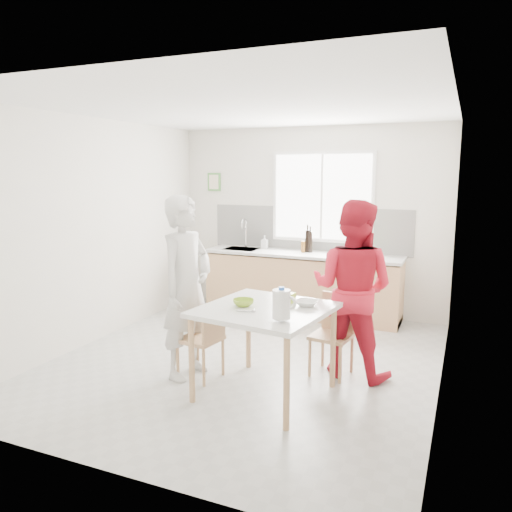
% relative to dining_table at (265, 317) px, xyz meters
% --- Properties ---
extents(ground, '(4.50, 4.50, 0.00)m').
position_rel_dining_table_xyz_m(ground, '(-0.50, 0.68, -0.75)').
color(ground, '#B7B7B2').
rests_on(ground, ground).
extents(room_shell, '(4.50, 4.50, 4.50)m').
position_rel_dining_table_xyz_m(room_shell, '(-0.50, 0.68, 0.89)').
color(room_shell, silver).
rests_on(room_shell, ground).
extents(window, '(1.50, 0.06, 1.30)m').
position_rel_dining_table_xyz_m(window, '(-0.30, 2.91, 0.95)').
color(window, white).
rests_on(window, room_shell).
extents(backsplash, '(3.00, 0.02, 0.65)m').
position_rel_dining_table_xyz_m(backsplash, '(-0.50, 2.92, 0.47)').
color(backsplash, white).
rests_on(backsplash, room_shell).
extents(picture_frame, '(0.22, 0.03, 0.28)m').
position_rel_dining_table_xyz_m(picture_frame, '(-2.05, 2.91, 1.15)').
color(picture_frame, '#509543').
rests_on(picture_frame, room_shell).
extents(kitchen_counter, '(2.84, 0.64, 1.37)m').
position_rel_dining_table_xyz_m(kitchen_counter, '(-0.50, 2.63, -0.33)').
color(kitchen_counter, tan).
rests_on(kitchen_counter, ground).
extents(dining_table, '(1.23, 1.23, 0.84)m').
position_rel_dining_table_xyz_m(dining_table, '(0.00, 0.00, 0.00)').
color(dining_table, white).
rests_on(dining_table, ground).
extents(chair_left, '(0.43, 0.43, 0.82)m').
position_rel_dining_table_xyz_m(chair_left, '(-0.68, 0.10, -0.30)').
color(chair_left, tan).
rests_on(chair_left, ground).
extents(chair_far, '(0.43, 0.43, 0.82)m').
position_rel_dining_table_xyz_m(chair_far, '(0.46, 0.76, -0.30)').
color(chair_far, tan).
rests_on(chair_far, ground).
extents(person_white, '(0.53, 0.72, 1.84)m').
position_rel_dining_table_xyz_m(person_white, '(-0.90, 0.13, 0.17)').
color(person_white, silver).
rests_on(person_white, ground).
extents(person_red, '(0.96, 0.79, 1.79)m').
position_rel_dining_table_xyz_m(person_red, '(0.63, 0.79, 0.14)').
color(person_red, red).
rests_on(person_red, ground).
extents(bowl_green, '(0.22, 0.22, 0.06)m').
position_rel_dining_table_xyz_m(bowl_green, '(-0.21, -0.02, 0.12)').
color(bowl_green, '#8EB82A').
rests_on(bowl_green, dining_table).
extents(bowl_white, '(0.23, 0.23, 0.05)m').
position_rel_dining_table_xyz_m(bowl_white, '(0.33, 0.21, 0.11)').
color(bowl_white, white).
rests_on(bowl_white, dining_table).
extents(milk_jug, '(0.21, 0.15, 0.27)m').
position_rel_dining_table_xyz_m(milk_jug, '(0.28, -0.32, 0.23)').
color(milk_jug, white).
rests_on(milk_jug, dining_table).
extents(green_box, '(0.11, 0.11, 0.09)m').
position_rel_dining_table_xyz_m(green_box, '(0.14, 0.26, 0.13)').
color(green_box, '#ABD731').
rests_on(green_box, dining_table).
extents(spoon, '(0.16, 0.04, 0.01)m').
position_rel_dining_table_xyz_m(spoon, '(-0.11, -0.21, 0.10)').
color(spoon, '#A5A5AA').
rests_on(spoon, dining_table).
extents(cutting_board, '(0.38, 0.30, 0.01)m').
position_rel_dining_table_xyz_m(cutting_board, '(0.36, 2.57, 0.17)').
color(cutting_board, '#7EC02C').
rests_on(cutting_board, kitchen_counter).
extents(wine_bottle_a, '(0.07, 0.07, 0.32)m').
position_rel_dining_table_xyz_m(wine_bottle_a, '(-0.45, 2.73, 0.33)').
color(wine_bottle_a, black).
rests_on(wine_bottle_a, kitchen_counter).
extents(wine_bottle_b, '(0.07, 0.07, 0.30)m').
position_rel_dining_table_xyz_m(wine_bottle_b, '(-0.40, 2.70, 0.32)').
color(wine_bottle_b, black).
rests_on(wine_bottle_b, kitchen_counter).
extents(jar_amber, '(0.06, 0.06, 0.16)m').
position_rel_dining_table_xyz_m(jar_amber, '(-0.49, 2.67, 0.25)').
color(jar_amber, brown).
rests_on(jar_amber, kitchen_counter).
extents(soap_bottle, '(0.10, 0.10, 0.20)m').
position_rel_dining_table_xyz_m(soap_bottle, '(-1.13, 2.78, 0.27)').
color(soap_bottle, '#999999').
rests_on(soap_bottle, kitchen_counter).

